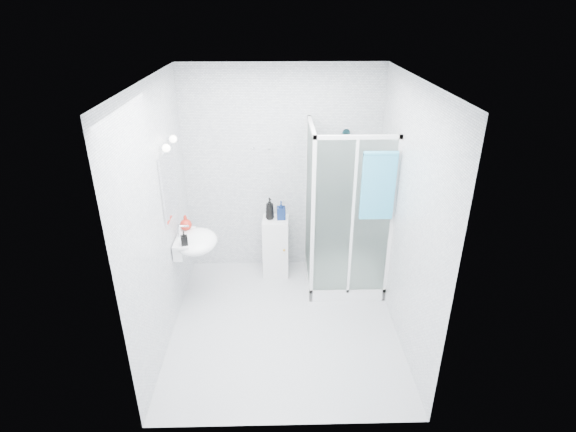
{
  "coord_description": "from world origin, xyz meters",
  "views": [
    {
      "loc": [
        -0.06,
        -3.93,
        3.19
      ],
      "look_at": [
        0.05,
        0.35,
        1.15
      ],
      "focal_mm": 28.0,
      "sensor_mm": 36.0,
      "label": 1
    }
  ],
  "objects_px": {
    "storage_cabinet": "(276,246)",
    "hand_towel": "(378,184)",
    "shampoo_bottle_b": "(281,210)",
    "shower_enclosure": "(338,253)",
    "wall_basin": "(194,242)",
    "soap_dispenser_orange": "(186,223)",
    "shampoo_bottle_a": "(270,209)",
    "soap_dispenser_black": "(184,238)"
  },
  "relations": [
    {
      "from": "storage_cabinet",
      "to": "shampoo_bottle_b",
      "type": "height_order",
      "value": "shampoo_bottle_b"
    },
    {
      "from": "shampoo_bottle_a",
      "to": "shampoo_bottle_b",
      "type": "xyz_separation_m",
      "value": [
        0.14,
        -0.0,
        -0.02
      ]
    },
    {
      "from": "soap_dispenser_orange",
      "to": "soap_dispenser_black",
      "type": "relative_size",
      "value": 1.12
    },
    {
      "from": "hand_towel",
      "to": "soap_dispenser_orange",
      "type": "xyz_separation_m",
      "value": [
        -2.08,
        0.26,
        -0.55
      ]
    },
    {
      "from": "shampoo_bottle_a",
      "to": "soap_dispenser_orange",
      "type": "distance_m",
      "value": 1.04
    },
    {
      "from": "soap_dispenser_orange",
      "to": "storage_cabinet",
      "type": "bearing_deg",
      "value": 22.71
    },
    {
      "from": "wall_basin",
      "to": "shampoo_bottle_b",
      "type": "distance_m",
      "value": 1.15
    },
    {
      "from": "storage_cabinet",
      "to": "shampoo_bottle_b",
      "type": "bearing_deg",
      "value": 10.52
    },
    {
      "from": "soap_dispenser_black",
      "to": "shampoo_bottle_a",
      "type": "bearing_deg",
      "value": 41.55
    },
    {
      "from": "wall_basin",
      "to": "shampoo_bottle_a",
      "type": "height_order",
      "value": "shampoo_bottle_a"
    },
    {
      "from": "hand_towel",
      "to": "shampoo_bottle_a",
      "type": "bearing_deg",
      "value": 148.53
    },
    {
      "from": "shampoo_bottle_a",
      "to": "soap_dispenser_orange",
      "type": "height_order",
      "value": "shampoo_bottle_a"
    },
    {
      "from": "shampoo_bottle_a",
      "to": "storage_cabinet",
      "type": "bearing_deg",
      "value": -9.95
    },
    {
      "from": "shower_enclosure",
      "to": "storage_cabinet",
      "type": "relative_size",
      "value": 2.58
    },
    {
      "from": "shower_enclosure",
      "to": "wall_basin",
      "type": "height_order",
      "value": "shower_enclosure"
    },
    {
      "from": "storage_cabinet",
      "to": "shampoo_bottle_b",
      "type": "distance_m",
      "value": 0.51
    },
    {
      "from": "storage_cabinet",
      "to": "shampoo_bottle_a",
      "type": "height_order",
      "value": "shampoo_bottle_a"
    },
    {
      "from": "storage_cabinet",
      "to": "soap_dispenser_black",
      "type": "height_order",
      "value": "soap_dispenser_black"
    },
    {
      "from": "shower_enclosure",
      "to": "shampoo_bottle_a",
      "type": "relative_size",
      "value": 7.24
    },
    {
      "from": "wall_basin",
      "to": "storage_cabinet",
      "type": "bearing_deg",
      "value": 33.78
    },
    {
      "from": "shower_enclosure",
      "to": "wall_basin",
      "type": "xyz_separation_m",
      "value": [
        -1.66,
        -0.32,
        0.35
      ]
    },
    {
      "from": "shampoo_bottle_b",
      "to": "shampoo_bottle_a",
      "type": "bearing_deg",
      "value": 178.77
    },
    {
      "from": "soap_dispenser_orange",
      "to": "soap_dispenser_black",
      "type": "height_order",
      "value": "soap_dispenser_orange"
    },
    {
      "from": "storage_cabinet",
      "to": "soap_dispenser_orange",
      "type": "xyz_separation_m",
      "value": [
        -1.01,
        -0.42,
        0.56
      ]
    },
    {
      "from": "wall_basin",
      "to": "soap_dispenser_orange",
      "type": "distance_m",
      "value": 0.26
    },
    {
      "from": "shower_enclosure",
      "to": "wall_basin",
      "type": "relative_size",
      "value": 3.57
    },
    {
      "from": "shampoo_bottle_b",
      "to": "soap_dispenser_black",
      "type": "xyz_separation_m",
      "value": [
        -1.03,
        -0.79,
        0.05
      ]
    },
    {
      "from": "shower_enclosure",
      "to": "shampoo_bottle_a",
      "type": "xyz_separation_m",
      "value": [
        -0.83,
        0.3,
        0.47
      ]
    },
    {
      "from": "shower_enclosure",
      "to": "storage_cabinet",
      "type": "bearing_deg",
      "value": 159.32
    },
    {
      "from": "shower_enclosure",
      "to": "hand_towel",
      "type": "height_order",
      "value": "shower_enclosure"
    },
    {
      "from": "hand_towel",
      "to": "soap_dispenser_orange",
      "type": "height_order",
      "value": "hand_towel"
    },
    {
      "from": "shower_enclosure",
      "to": "hand_towel",
      "type": "xyz_separation_m",
      "value": [
        0.32,
        -0.4,
        1.05
      ]
    },
    {
      "from": "shampoo_bottle_a",
      "to": "soap_dispenser_black",
      "type": "bearing_deg",
      "value": -138.45
    },
    {
      "from": "hand_towel",
      "to": "soap_dispenser_orange",
      "type": "bearing_deg",
      "value": 172.82
    },
    {
      "from": "hand_towel",
      "to": "shampoo_bottle_a",
      "type": "height_order",
      "value": "hand_towel"
    },
    {
      "from": "storage_cabinet",
      "to": "shampoo_bottle_a",
      "type": "relative_size",
      "value": 2.8
    },
    {
      "from": "shampoo_bottle_a",
      "to": "shampoo_bottle_b",
      "type": "relative_size",
      "value": 1.2
    },
    {
      "from": "shampoo_bottle_b",
      "to": "hand_towel",
      "type": "bearing_deg",
      "value": -34.76
    },
    {
      "from": "hand_towel",
      "to": "shampoo_bottle_a",
      "type": "distance_m",
      "value": 1.46
    },
    {
      "from": "storage_cabinet",
      "to": "hand_towel",
      "type": "relative_size",
      "value": 1.04
    },
    {
      "from": "shampoo_bottle_b",
      "to": "soap_dispenser_black",
      "type": "relative_size",
      "value": 1.5
    },
    {
      "from": "wall_basin",
      "to": "storage_cabinet",
      "type": "distance_m",
      "value": 1.16
    }
  ]
}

